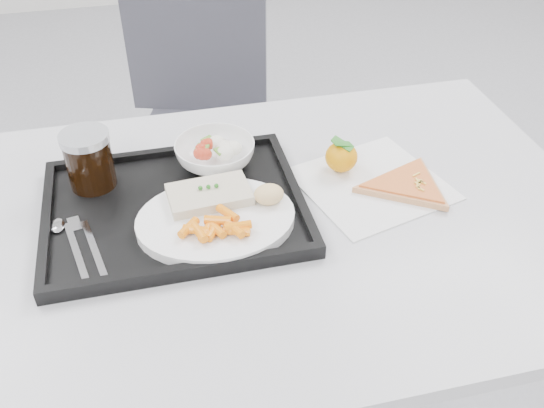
{
  "coord_description": "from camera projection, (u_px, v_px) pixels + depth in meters",
  "views": [
    {
      "loc": [
        -0.18,
        -0.5,
        1.43
      ],
      "look_at": [
        0.02,
        0.31,
        0.77
      ],
      "focal_mm": 40.0,
      "sensor_mm": 36.0,
      "label": 1
    }
  ],
  "objects": [
    {
      "name": "table",
      "position": [
        265.0,
        244.0,
        1.11
      ],
      "size": [
        1.2,
        0.8,
        0.75
      ],
      "color": "#B8B8BA",
      "rests_on": "ground"
    },
    {
      "name": "chair",
      "position": [
        204.0,
        106.0,
        1.8
      ],
      "size": [
        0.53,
        0.53,
        0.93
      ],
      "color": "#3A3A42",
      "rests_on": "ground"
    },
    {
      "name": "tray",
      "position": [
        175.0,
        209.0,
        1.07
      ],
      "size": [
        0.45,
        0.35,
        0.03
      ],
      "color": "black",
      "rests_on": "table"
    },
    {
      "name": "dinner_plate",
      "position": [
        216.0,
        220.0,
        1.02
      ],
      "size": [
        0.27,
        0.27,
        0.02
      ],
      "color": "white",
      "rests_on": "tray"
    },
    {
      "name": "fish_fillet",
      "position": [
        209.0,
        194.0,
        1.05
      ],
      "size": [
        0.15,
        0.1,
        0.03
      ],
      "color": "beige",
      "rests_on": "dinner_plate"
    },
    {
      "name": "bread_roll",
      "position": [
        269.0,
        194.0,
        1.04
      ],
      "size": [
        0.06,
        0.05,
        0.03
      ],
      "color": "#F2D189",
      "rests_on": "dinner_plate"
    },
    {
      "name": "salad_bowl",
      "position": [
        215.0,
        154.0,
        1.15
      ],
      "size": [
        0.15,
        0.15,
        0.05
      ],
      "color": "white",
      "rests_on": "tray"
    },
    {
      "name": "cola_glass",
      "position": [
        89.0,
        159.0,
        1.08
      ],
      "size": [
        0.09,
        0.09,
        0.11
      ],
      "color": "black",
      "rests_on": "tray"
    },
    {
      "name": "cutlery",
      "position": [
        75.0,
        239.0,
        0.99
      ],
      "size": [
        0.1,
        0.17,
        0.01
      ],
      "color": "silver",
      "rests_on": "tray"
    },
    {
      "name": "napkin",
      "position": [
        372.0,
        184.0,
        1.14
      ],
      "size": [
        0.3,
        0.3,
        0.0
      ],
      "color": "silver",
      "rests_on": "table"
    },
    {
      "name": "tangerine",
      "position": [
        341.0,
        157.0,
        1.15
      ],
      "size": [
        0.08,
        0.08,
        0.07
      ],
      "color": "orange",
      "rests_on": "napkin"
    },
    {
      "name": "pizza_slice",
      "position": [
        407.0,
        185.0,
        1.12
      ],
      "size": [
        0.23,
        0.23,
        0.02
      ],
      "color": "tan",
      "rests_on": "napkin"
    },
    {
      "name": "carrot_pile",
      "position": [
        216.0,
        227.0,
        0.98
      ],
      "size": [
        0.12,
        0.08,
        0.02
      ],
      "color": "orange",
      "rests_on": "dinner_plate"
    },
    {
      "name": "salad_contents",
      "position": [
        217.0,
        149.0,
        1.15
      ],
      "size": [
        0.09,
        0.08,
        0.03
      ],
      "color": "#B43019",
      "rests_on": "salad_bowl"
    }
  ]
}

